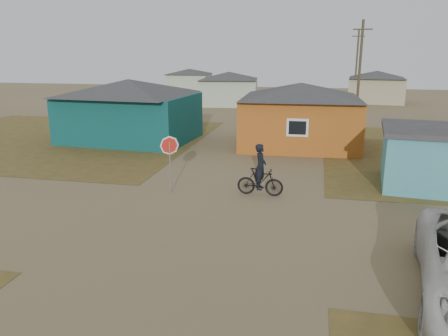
{
  "coord_description": "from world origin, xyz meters",
  "views": [
    {
      "loc": [
        3.49,
        -13.17,
        5.73
      ],
      "look_at": [
        0.05,
        3.0,
        1.3
      ],
      "focal_mm": 35.0,
      "sensor_mm": 36.0,
      "label": 1
    }
  ],
  "objects": [
    {
      "name": "ground",
      "position": [
        0.0,
        0.0,
        0.0
      ],
      "size": [
        120.0,
        120.0,
        0.0
      ],
      "primitive_type": "plane",
      "color": "olive"
    },
    {
      "name": "grass_nw",
      "position": [
        -14.0,
        13.0,
        0.01
      ],
      "size": [
        20.0,
        18.0,
        0.0
      ],
      "primitive_type": "cube",
      "color": "brown",
      "rests_on": "ground"
    },
    {
      "name": "house_teal",
      "position": [
        -8.5,
        13.5,
        2.05
      ],
      "size": [
        8.93,
        7.08,
        4.0
      ],
      "color": "#0A3B3A",
      "rests_on": "ground"
    },
    {
      "name": "house_yellow",
      "position": [
        2.5,
        14.0,
        2.0
      ],
      "size": [
        7.72,
        6.76,
        3.9
      ],
      "color": "#A45419",
      "rests_on": "ground"
    },
    {
      "name": "house_pale_west",
      "position": [
        -6.0,
        34.0,
        1.86
      ],
      "size": [
        7.04,
        6.15,
        3.6
      ],
      "color": "#A6B69C",
      "rests_on": "ground"
    },
    {
      "name": "house_beige_east",
      "position": [
        10.0,
        40.0,
        1.86
      ],
      "size": [
        6.95,
        6.05,
        3.6
      ],
      "color": "tan",
      "rests_on": "ground"
    },
    {
      "name": "house_pale_north",
      "position": [
        -14.0,
        46.0,
        1.75
      ],
      "size": [
        6.28,
        5.81,
        3.4
      ],
      "color": "#A6B69C",
      "rests_on": "ground"
    },
    {
      "name": "utility_pole_near",
      "position": [
        6.5,
        22.0,
        4.14
      ],
      "size": [
        1.4,
        0.2,
        8.0
      ],
      "color": "#423928",
      "rests_on": "ground"
    },
    {
      "name": "utility_pole_far",
      "position": [
        7.5,
        38.0,
        4.14
      ],
      "size": [
        1.4,
        0.2,
        8.0
      ],
      "color": "#423928",
      "rests_on": "ground"
    },
    {
      "name": "stop_sign",
      "position": [
        -2.32,
        3.41,
        1.78
      ],
      "size": [
        0.78,
        0.17,
        2.41
      ],
      "color": "gray",
      "rests_on": "ground"
    },
    {
      "name": "cyclist",
      "position": [
        1.38,
        3.84,
        0.78
      ],
      "size": [
        1.92,
        0.7,
        2.15
      ],
      "color": "black",
      "rests_on": "ground"
    }
  ]
}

